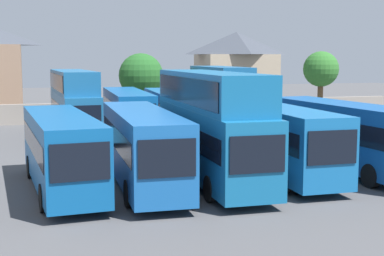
# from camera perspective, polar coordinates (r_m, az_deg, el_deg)

# --- Properties ---
(ground) EXTENTS (140.00, 140.00, 0.00)m
(ground) POSITION_cam_1_polar(r_m,az_deg,el_deg) (44.23, -5.55, -0.44)
(ground) COLOR #4C4C4F
(depot_boundary_wall) EXTENTS (56.00, 0.50, 1.80)m
(depot_boundary_wall) POSITION_cam_1_polar(r_m,az_deg,el_deg) (51.91, -7.25, 1.67)
(depot_boundary_wall) COLOR gray
(depot_boundary_wall) RESTS_ON ground
(bus_1) EXTENTS (3.09, 10.78, 3.38)m
(bus_1) POSITION_cam_1_polar(r_m,az_deg,el_deg) (25.18, -13.24, -1.98)
(bus_1) COLOR #0F5597
(bus_1) RESTS_ON ground
(bus_2) EXTENTS (2.86, 11.35, 3.47)m
(bus_2) POSITION_cam_1_polar(r_m,az_deg,el_deg) (25.48, -5.12, -1.59)
(bus_2) COLOR #195CA7
(bus_2) RESTS_ON ground
(bus_3) EXTENTS (2.82, 11.88, 5.20)m
(bus_3) POSITION_cam_1_polar(r_m,az_deg,el_deg) (26.32, 1.90, 0.78)
(bus_3) COLOR #156298
(bus_3) RESTS_ON ground
(bus_4) EXTENTS (2.72, 10.30, 3.46)m
(bus_4) POSITION_cam_1_polar(r_m,az_deg,el_deg) (27.68, 8.91, -0.97)
(bus_4) COLOR #1763A6
(bus_4) RESTS_ON ground
(bus_5) EXTENTS (3.11, 11.70, 3.52)m
(bus_5) POSITION_cam_1_polar(r_m,az_deg,el_deg) (29.80, 15.43, -0.49)
(bus_5) COLOR #13529F
(bus_5) RESTS_ON ground
(bus_6) EXTENTS (2.82, 11.24, 4.93)m
(bus_6) POSITION_cam_1_polar(r_m,az_deg,el_deg) (41.64, -12.00, 2.80)
(bus_6) COLOR #1D6299
(bus_6) RESTS_ON ground
(bus_7) EXTENTS (3.14, 12.13, 3.39)m
(bus_7) POSITION_cam_1_polar(r_m,az_deg,el_deg) (41.97, -6.63, 1.80)
(bus_7) COLOR #10559F
(bus_7) RESTS_ON ground
(bus_8) EXTENTS (3.18, 10.78, 3.34)m
(bus_8) POSITION_cam_1_polar(r_m,az_deg,el_deg) (42.12, -2.26, 1.82)
(bus_8) COLOR #165CA5
(bus_8) RESTS_ON ground
(bus_9) EXTENTS (3.21, 11.12, 5.16)m
(bus_9) POSITION_cam_1_polar(r_m,az_deg,el_deg) (44.09, 2.92, 3.34)
(bus_9) COLOR #1A5D94
(bus_9) RESTS_ON ground
(house_terrace_centre) EXTENTS (8.53, 6.33, 8.71)m
(house_terrace_centre) POSITION_cam_1_polar(r_m,az_deg,el_deg) (63.29, 4.53, 5.91)
(house_terrace_centre) COLOR tan
(house_terrace_centre) RESTS_ON ground
(tree_left_of_lot) EXTENTS (4.34, 4.34, 6.29)m
(tree_left_of_lot) POSITION_cam_1_polar(r_m,az_deg,el_deg) (54.59, -5.23, 5.32)
(tree_left_of_lot) COLOR brown
(tree_left_of_lot) RESTS_ON ground
(tree_behind_wall) EXTENTS (3.47, 3.47, 6.48)m
(tree_behind_wall) POSITION_cam_1_polar(r_m,az_deg,el_deg) (56.33, 13.04, 5.82)
(tree_behind_wall) COLOR brown
(tree_behind_wall) RESTS_ON ground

